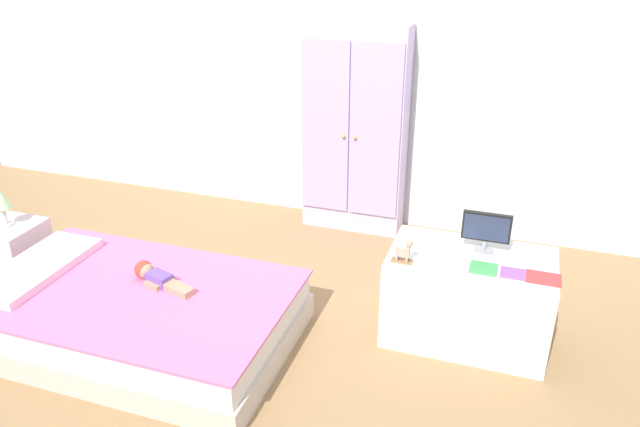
# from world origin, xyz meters

# --- Properties ---
(ground_plane) EXTENTS (10.00, 10.00, 0.02)m
(ground_plane) POSITION_xyz_m (0.00, 0.00, -0.01)
(ground_plane) COLOR #99754C
(back_wall) EXTENTS (6.40, 0.05, 2.70)m
(back_wall) POSITION_xyz_m (0.00, 1.57, 1.35)
(back_wall) COLOR silver
(back_wall) RESTS_ON ground_plane
(bed) EXTENTS (1.61, 0.99, 0.29)m
(bed) POSITION_xyz_m (-0.52, -0.25, 0.14)
(bed) COLOR beige
(bed) RESTS_ON ground_plane
(pillow) EXTENTS (0.32, 0.71, 0.05)m
(pillow) POSITION_xyz_m (-1.12, -0.25, 0.31)
(pillow) COLOR silver
(pillow) RESTS_ON bed
(doll) EXTENTS (0.39, 0.18, 0.10)m
(doll) POSITION_xyz_m (-0.47, -0.13, 0.33)
(doll) COLOR #6B4CB2
(doll) RESTS_ON bed
(nightstand) EXTENTS (0.34, 0.34, 0.36)m
(nightstand) POSITION_xyz_m (-1.59, 0.05, 0.18)
(nightstand) COLOR silver
(nightstand) RESTS_ON ground_plane
(table_lamp) EXTENTS (0.10, 0.10, 0.24)m
(table_lamp) POSITION_xyz_m (-1.59, 0.05, 0.52)
(table_lamp) COLOR #B7B2AD
(table_lamp) RESTS_ON nightstand
(wardrobe) EXTENTS (0.70, 0.27, 1.43)m
(wardrobe) POSITION_xyz_m (0.18, 1.41, 0.72)
(wardrobe) COLOR silver
(wardrobe) RESTS_ON ground_plane
(tv_stand) EXTENTS (0.82, 0.49, 0.48)m
(tv_stand) POSITION_xyz_m (1.11, 0.32, 0.24)
(tv_stand) COLOR white
(tv_stand) RESTS_ON ground_plane
(tv_monitor) EXTENTS (0.24, 0.10, 0.21)m
(tv_monitor) POSITION_xyz_m (1.15, 0.41, 0.60)
(tv_monitor) COLOR #99999E
(tv_monitor) RESTS_ON tv_stand
(rocking_horse_toy) EXTENTS (0.11, 0.04, 0.13)m
(rocking_horse_toy) POSITION_xyz_m (0.79, 0.16, 0.54)
(rocking_horse_toy) COLOR #8E6642
(rocking_horse_toy) RESTS_ON tv_stand
(book_green) EXTENTS (0.13, 0.11, 0.02)m
(book_green) POSITION_xyz_m (1.17, 0.21, 0.49)
(book_green) COLOR #429E51
(book_green) RESTS_ON tv_stand
(book_purple) EXTENTS (0.12, 0.10, 0.01)m
(book_purple) POSITION_xyz_m (1.31, 0.21, 0.49)
(book_purple) COLOR #8E51B2
(book_purple) RESTS_ON tv_stand
(book_red) EXTENTS (0.16, 0.11, 0.01)m
(book_red) POSITION_xyz_m (1.45, 0.21, 0.49)
(book_red) COLOR #CC3838
(book_red) RESTS_ON tv_stand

